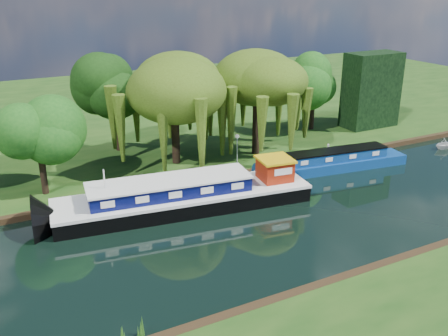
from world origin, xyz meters
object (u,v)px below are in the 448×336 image
dutch_barge (186,196)px  narrowboat (335,162)px  red_dinghy (158,204)px  white_cruiser (444,149)px

dutch_barge → narrowboat: 14.80m
dutch_barge → red_dinghy: 2.52m
dutch_barge → white_cruiser: (28.00, 0.69, -0.98)m
red_dinghy → white_cruiser: white_cruiser is taller
white_cruiser → narrowboat: bearing=90.6°
narrowboat → white_cruiser: narrowboat is taller
white_cruiser → dutch_barge: bearing=94.3°
narrowboat → white_cruiser: 13.28m
red_dinghy → white_cruiser: (29.68, -0.92, 0.00)m
dutch_barge → white_cruiser: dutch_barge is taller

